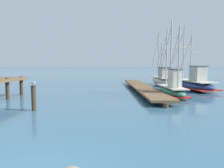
{
  "coord_description": "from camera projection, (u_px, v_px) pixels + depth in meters",
  "views": [
    {
      "loc": [
        1.95,
        -3.92,
        2.67
      ],
      "look_at": [
        1.98,
        9.74,
        1.4
      ],
      "focal_mm": 34.64,
      "sensor_mm": 36.0,
      "label": 1
    }
  ],
  "objects": [
    {
      "name": "floating_dock",
      "position": [
        141.0,
        87.0,
        21.75
      ],
      "size": [
        2.38,
        17.59,
        0.53
      ],
      "color": "brown",
      "rests_on": "ground"
    },
    {
      "name": "perched_seagull",
      "position": [
        33.0,
        83.0,
        12.26
      ],
      "size": [
        0.34,
        0.27,
        0.27
      ],
      "color": "gold",
      "rests_on": "mooring_piling"
    },
    {
      "name": "fishing_boat_1",
      "position": [
        171.0,
        88.0,
        17.74
      ],
      "size": [
        1.75,
        6.57,
        6.21
      ],
      "color": "#337556",
      "rests_on": "ground"
    },
    {
      "name": "mooring_piling",
      "position": [
        33.0,
        98.0,
        12.34
      ],
      "size": [
        0.3,
        0.3,
        1.44
      ],
      "color": "#3D3023",
      "rests_on": "ground"
    },
    {
      "name": "fishing_boat_3",
      "position": [
        192.0,
        83.0,
        22.29
      ],
      "size": [
        3.46,
        8.34,
        6.79
      ],
      "color": "navy",
      "rests_on": "ground"
    },
    {
      "name": "fishing_boat_0",
      "position": [
        162.0,
        79.0,
        27.22
      ],
      "size": [
        2.29,
        7.97,
        7.32
      ],
      "color": "silver",
      "rests_on": "ground"
    }
  ]
}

